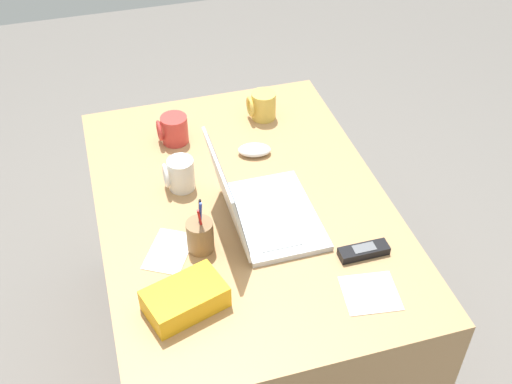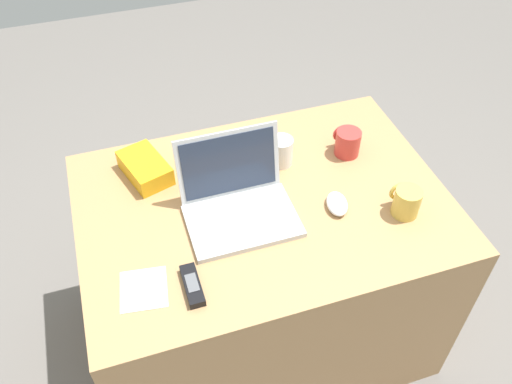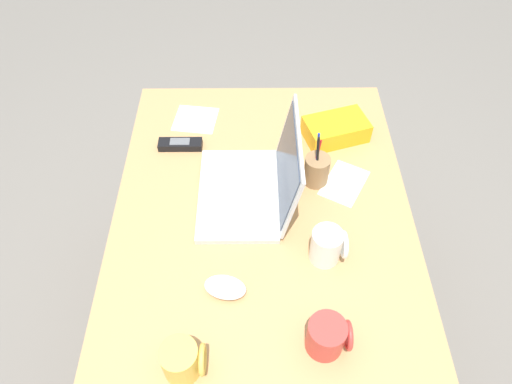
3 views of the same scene
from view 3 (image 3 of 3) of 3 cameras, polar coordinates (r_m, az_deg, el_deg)
ground_plane at (r=1.96m, az=0.58°, el=-16.59°), size 6.00×6.00×0.00m
desk at (r=1.62m, az=0.68°, el=-11.39°), size 1.18×0.84×0.75m
laptop at (r=1.32m, az=-0.21°, el=0.90°), size 0.34×0.28×0.24m
computer_mouse at (r=1.18m, az=-3.77°, el=-11.50°), size 0.09×0.12×0.03m
coffee_mug_white at (r=1.21m, az=8.70°, el=-6.49°), size 0.08×0.09×0.10m
coffee_mug_tall at (r=1.08m, az=-8.96°, el=-19.59°), size 0.08×0.10×0.10m
coffee_mug_spare at (r=1.10m, az=8.69°, el=-16.97°), size 0.09×0.10×0.09m
cordless_phone at (r=1.50m, az=-9.20°, el=5.75°), size 0.04×0.14×0.03m
pen_holder at (r=1.37m, az=7.39°, el=2.72°), size 0.07×0.07×0.18m
snack_bag at (r=1.53m, az=9.69°, el=7.54°), size 0.17×0.22×0.07m
paper_note_near_laptop at (r=1.41m, az=10.70°, el=1.08°), size 0.19×0.17×0.00m
paper_note_left at (r=1.60m, az=-7.37°, el=8.77°), size 0.15×0.15×0.00m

